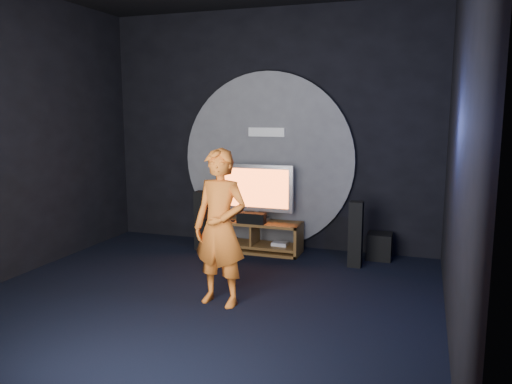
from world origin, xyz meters
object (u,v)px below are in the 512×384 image
(media_console, at_px, (255,238))
(tv, at_px, (256,190))
(tower_speaker_left, at_px, (202,220))
(player, at_px, (220,228))
(subwoofer, at_px, (379,246))
(tower_speaker_right, at_px, (356,234))

(media_console, bearing_deg, tv, 96.16)
(tv, xyz_separation_m, tower_speaker_left, (-0.78, -0.20, -0.46))
(media_console, xyz_separation_m, tower_speaker_left, (-0.79, -0.13, 0.24))
(player, bearing_deg, subwoofer, 64.67)
(tower_speaker_left, bearing_deg, player, -59.90)
(media_console, relative_size, tower_speaker_left, 1.56)
(tv, height_order, subwoofer, tv)
(subwoofer, distance_m, player, 2.72)
(tower_speaker_right, bearing_deg, player, -123.57)
(tower_speaker_left, bearing_deg, tower_speaker_right, -2.83)
(tower_speaker_right, xyz_separation_m, subwoofer, (0.27, 0.44, -0.25))
(subwoofer, bearing_deg, tower_speaker_left, -172.61)
(tower_speaker_right, height_order, subwoofer, tower_speaker_right)
(subwoofer, relative_size, player, 0.22)
(tower_speaker_left, distance_m, player, 2.21)
(media_console, xyz_separation_m, tv, (-0.01, 0.07, 0.70))
(subwoofer, bearing_deg, media_console, -173.47)
(tv, bearing_deg, player, -81.54)
(media_console, distance_m, player, 2.12)
(media_console, height_order, tower_speaker_left, tower_speaker_left)
(tower_speaker_right, xyz_separation_m, player, (-1.17, -1.77, 0.39))
(player, bearing_deg, tower_speaker_right, 64.34)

